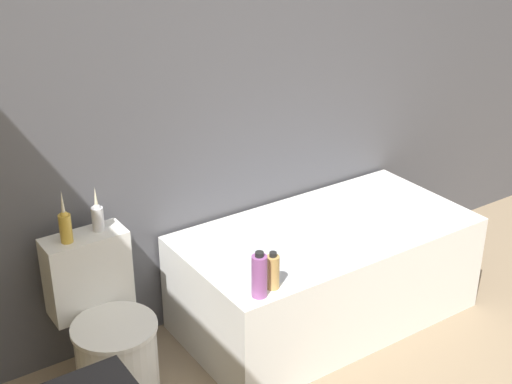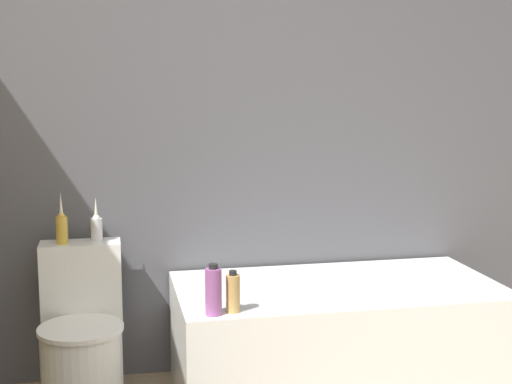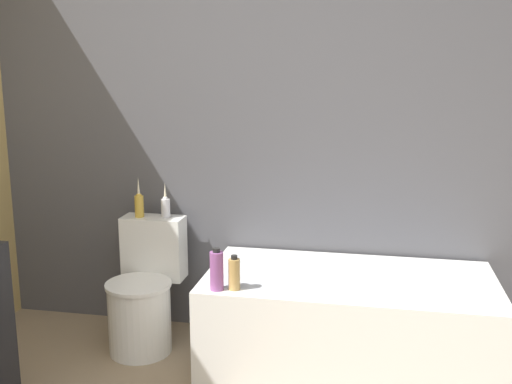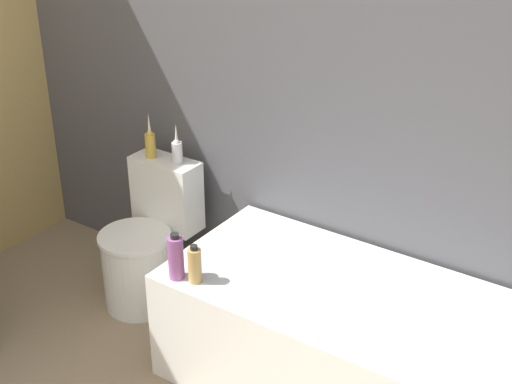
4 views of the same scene
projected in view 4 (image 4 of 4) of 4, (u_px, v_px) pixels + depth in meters
wall_back_tiled at (251, 53)px, 3.28m from camera, size 6.40×0.06×2.60m
bathtub at (341, 340)px, 3.04m from camera, size 1.50×0.77×0.53m
toilet at (146, 246)px, 3.66m from camera, size 0.37×0.53×0.73m
vase_gold at (150, 143)px, 3.60m from camera, size 0.05×0.05×0.24m
vase_silver at (177, 150)px, 3.54m from camera, size 0.05×0.05×0.21m
shampoo_bottle_tall at (176, 257)px, 2.96m from camera, size 0.07×0.07×0.21m
shampoo_bottle_short at (195, 265)px, 2.94m from camera, size 0.06×0.06×0.17m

